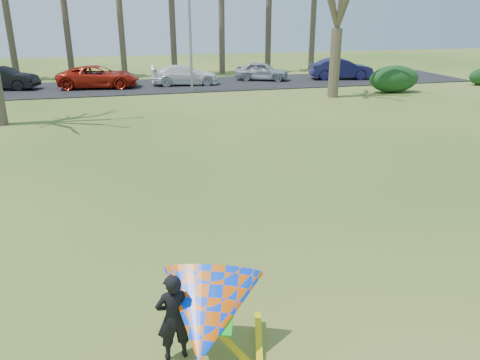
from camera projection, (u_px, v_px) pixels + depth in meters
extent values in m
plane|color=#215A13|center=(264.00, 261.00, 9.76)|extent=(100.00, 100.00, 0.00)
cube|color=black|center=(157.00, 86.00, 32.51)|extent=(46.00, 7.00, 0.06)
cylinder|color=#473B2A|center=(8.00, 17.00, 34.08)|extent=(0.48, 0.48, 9.00)
cylinder|color=#453729|center=(65.00, 12.00, 34.91)|extent=(0.48, 0.48, 9.70)
cylinder|color=#4B3E2D|center=(119.00, 7.00, 35.74)|extent=(0.48, 0.48, 10.40)
cylinder|color=#47392A|center=(172.00, 17.00, 36.92)|extent=(0.48, 0.48, 9.00)
cylinder|color=brown|center=(222.00, 12.00, 37.75)|extent=(0.48, 0.48, 9.70)
cylinder|color=#46372A|center=(269.00, 8.00, 38.58)|extent=(0.48, 0.48, 10.40)
cylinder|color=#4C3B2D|center=(313.00, 17.00, 39.76)|extent=(0.48, 0.48, 9.00)
cylinder|color=brown|center=(335.00, 63.00, 27.83)|extent=(0.64, 0.64, 3.99)
cylinder|color=gray|center=(190.00, 27.00, 28.90)|extent=(0.16, 0.16, 8.00)
ellipsoid|color=#143916|center=(394.00, 79.00, 29.83)|extent=(3.39, 1.54, 1.69)
imported|color=black|center=(2.00, 78.00, 30.59)|extent=(4.68, 2.58, 1.46)
imported|color=#AC1C0D|center=(98.00, 77.00, 31.31)|extent=(5.52, 3.03, 1.47)
imported|color=white|center=(185.00, 75.00, 32.65)|extent=(4.77, 2.22, 1.35)
imported|color=#A3AAB1|center=(262.00, 71.00, 34.82)|extent=(4.24, 3.04, 1.34)
imported|color=#1A184A|center=(341.00, 69.00, 35.38)|extent=(4.89, 2.51, 1.53)
imported|color=black|center=(173.00, 317.00, 6.82)|extent=(0.54, 0.39, 1.41)
cone|color=#0541FF|center=(207.00, 314.00, 6.65)|extent=(2.13, 2.39, 2.02)
cube|color=#0CBF19|center=(216.00, 319.00, 6.62)|extent=(0.62, 0.60, 0.24)
cube|color=yellow|center=(259.00, 359.00, 6.97)|extent=(0.56, 1.76, 0.22)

